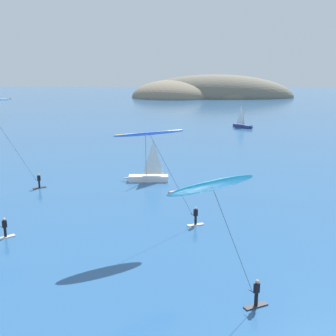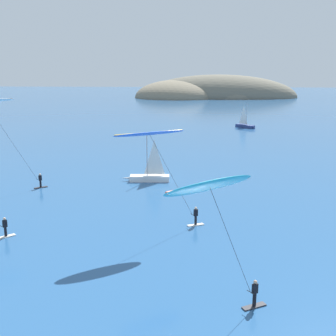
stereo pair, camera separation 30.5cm
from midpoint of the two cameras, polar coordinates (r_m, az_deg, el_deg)
name	(u,v)px [view 2 (the right image)]	position (r m, az deg, el deg)	size (l,w,h in m)	color
headland_island	(212,97)	(203.70, 6.07, 9.55)	(75.35, 54.88, 20.98)	#6B6656
sailboat_near	(147,176)	(51.57, -2.67, -1.08)	(5.93, 1.69, 5.70)	white
sailboat_far	(246,125)	(99.31, 10.62, 5.74)	(4.66, 5.09, 5.70)	navy
kitesurfer_blue	(154,141)	(33.50, -1.71, 3.74)	(7.44, 5.05, 8.79)	silver
kitesurfer_cyan	(214,195)	(21.11, 6.62, -3.64)	(6.11, 4.99, 8.46)	#2D2D33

